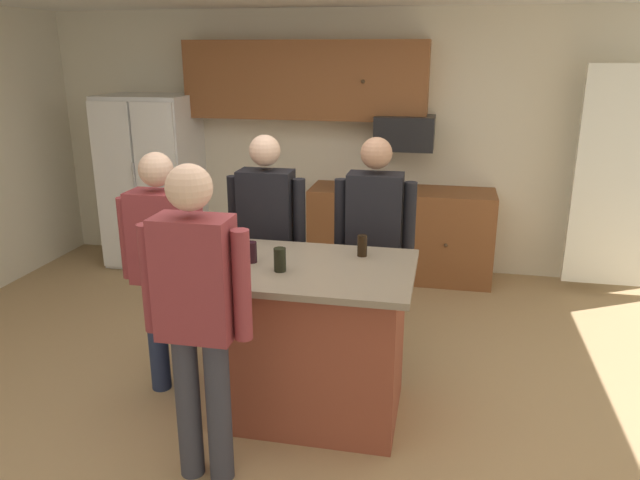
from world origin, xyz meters
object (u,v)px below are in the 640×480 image
at_px(refrigerator, 153,181).
at_px(person_host_foreground, 163,260).
at_px(kitchen_island, 310,340).
at_px(person_elder_center, 197,307).
at_px(person_guest_by_door, 267,233).
at_px(tumbler_amber, 362,246).
at_px(glass_pilsner, 251,252).
at_px(microwave_over_range, 405,133).
at_px(glass_dark_ale, 280,260).
at_px(person_guest_right, 374,237).

height_order(refrigerator, person_host_foreground, refrigerator).
relative_size(kitchen_island, person_elder_center, 0.73).
bearing_deg(person_guest_by_door, person_elder_center, -31.61).
bearing_deg(tumbler_amber, glass_pilsner, -158.38).
bearing_deg(person_guest_by_door, kitchen_island, 0.00).
height_order(refrigerator, microwave_over_range, refrigerator).
bearing_deg(refrigerator, person_elder_center, -60.02).
distance_m(glass_dark_ale, glass_pilsner, 0.24).
xyz_separation_m(microwave_over_range, kitchen_island, (-0.35, -2.58, -0.95)).
height_order(kitchen_island, person_guest_by_door, person_guest_by_door).
height_order(glass_dark_ale, tumbler_amber, glass_dark_ale).
relative_size(person_guest_by_door, person_guest_right, 1.00).
bearing_deg(microwave_over_range, glass_dark_ale, -100.53).
bearing_deg(microwave_over_range, kitchen_island, -97.74).
bearing_deg(refrigerator, tumbler_amber, -41.19).
xyz_separation_m(kitchen_island, person_elder_center, (-0.41, -0.72, 0.49)).
bearing_deg(kitchen_island, glass_dark_ale, -142.41).
bearing_deg(glass_dark_ale, glass_pilsner, 151.72).
distance_m(refrigerator, microwave_over_range, 2.66).
xyz_separation_m(person_host_foreground, person_elder_center, (0.56, -0.78, 0.06)).
relative_size(kitchen_island, glass_pilsner, 9.76).
bearing_deg(person_elder_center, tumbler_amber, -5.72).
bearing_deg(kitchen_island, tumbler_amber, 41.96).
bearing_deg(glass_pilsner, tumbler_amber, 21.62).
distance_m(refrigerator, person_guest_right, 3.06).
xyz_separation_m(microwave_over_range, tumbler_amber, (-0.07, -2.33, -0.40)).
bearing_deg(glass_dark_ale, microwave_over_range, 79.47).
bearing_deg(person_elder_center, person_guest_by_door, 32.06).
bearing_deg(kitchen_island, glass_pilsner, -179.58).
height_order(kitchen_island, person_guest_right, person_guest_right).
height_order(microwave_over_range, person_host_foreground, person_host_foreground).
distance_m(glass_dark_ale, tumbler_amber, 0.56).
height_order(person_guest_by_door, person_elder_center, person_elder_center).
height_order(person_guest_by_door, tumbler_amber, person_guest_by_door).
bearing_deg(glass_pilsner, kitchen_island, 0.42).
bearing_deg(person_guest_right, microwave_over_range, -160.86).
xyz_separation_m(person_elder_center, tumbler_amber, (0.69, 0.98, 0.06)).
xyz_separation_m(kitchen_island, glass_pilsner, (-0.36, -0.00, 0.55)).
relative_size(refrigerator, person_guest_by_door, 1.07).
xyz_separation_m(person_guest_by_door, person_host_foreground, (-0.50, -0.65, -0.02)).
bearing_deg(kitchen_island, person_host_foreground, 176.90).
bearing_deg(refrigerator, glass_dark_ale, -50.86).
height_order(microwave_over_range, person_guest_right, person_guest_right).
relative_size(refrigerator, tumbler_amber, 13.36).
bearing_deg(person_elder_center, kitchen_island, -0.00).
distance_m(kitchen_island, person_guest_by_door, 0.96).
xyz_separation_m(kitchen_island, person_guest_right, (0.29, 0.76, 0.45)).
distance_m(kitchen_island, person_elder_center, 0.97).
height_order(person_guest_by_door, person_guest_right, person_guest_by_door).
bearing_deg(glass_pilsner, refrigerator, 127.45).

